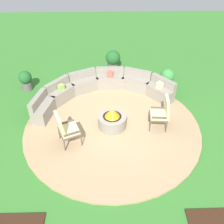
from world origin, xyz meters
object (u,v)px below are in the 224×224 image
(fire_pit, at_px, (112,120))
(potted_plant_2, at_px, (113,59))
(lounge_chair_front_left, at_px, (66,128))
(lounge_chair_front_right, at_px, (162,112))
(potted_plant_0, at_px, (167,77))
(potted_plant_1, at_px, (26,80))
(curved_stone_bench, at_px, (100,89))

(fire_pit, relative_size, potted_plant_2, 1.05)
(lounge_chair_front_left, xyz_separation_m, lounge_chair_front_right, (2.77, 0.63, 0.00))
(fire_pit, xyz_separation_m, potted_plant_2, (0.14, 3.80, 0.14))
(lounge_chair_front_right, bearing_deg, potted_plant_2, 23.81)
(lounge_chair_front_left, relative_size, potted_plant_0, 1.45)
(potted_plant_2, bearing_deg, potted_plant_1, -155.06)
(potted_plant_0, height_order, potted_plant_2, potted_plant_2)
(lounge_chair_front_left, height_order, lounge_chair_front_right, same)
(potted_plant_0, bearing_deg, fire_pit, -132.61)
(potted_plant_1, bearing_deg, potted_plant_2, 24.94)
(curved_stone_bench, bearing_deg, potted_plant_0, 15.57)
(lounge_chair_front_left, distance_m, potted_plant_2, 4.72)
(potted_plant_1, bearing_deg, curved_stone_bench, -12.68)
(potted_plant_1, bearing_deg, lounge_chair_front_left, -57.88)
(curved_stone_bench, xyz_separation_m, lounge_chair_front_left, (-0.92, -2.34, 0.25))
(fire_pit, distance_m, potted_plant_1, 3.89)
(curved_stone_bench, relative_size, potted_plant_0, 6.41)
(fire_pit, height_order, potted_plant_0, potted_plant_0)
(curved_stone_bench, relative_size, potted_plant_2, 5.71)
(lounge_chair_front_left, bearing_deg, fire_pit, 95.07)
(lounge_chair_front_left, height_order, potted_plant_2, lounge_chair_front_left)
(curved_stone_bench, relative_size, lounge_chair_front_right, 4.42)
(curved_stone_bench, distance_m, potted_plant_2, 2.22)
(potted_plant_2, bearing_deg, potted_plant_0, -35.91)
(lounge_chair_front_right, distance_m, potted_plant_1, 5.19)
(lounge_chair_front_right, distance_m, potted_plant_0, 2.51)
(potted_plant_2, bearing_deg, lounge_chair_front_left, -107.76)
(fire_pit, bearing_deg, curved_stone_bench, 102.88)
(potted_plant_1, bearing_deg, potted_plant_0, 0.84)
(curved_stone_bench, distance_m, potted_plant_0, 2.62)
(potted_plant_0, xyz_separation_m, potted_plant_1, (-5.31, -0.08, 0.01))
(curved_stone_bench, height_order, potted_plant_0, curved_stone_bench)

